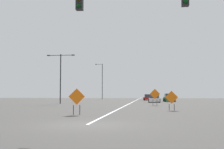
{
  "coord_description": "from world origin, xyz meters",
  "views": [
    {
      "loc": [
        3.03,
        -13.99,
        1.51
      ],
      "look_at": [
        -0.78,
        15.58,
        3.48
      ],
      "focal_mm": 46.6,
      "sensor_mm": 36.0,
      "label": 1
    }
  ],
  "objects_px": {
    "traffic_signal_assembly": "(183,8)",
    "construction_sign_left_lane": "(172,98)",
    "car_white_near": "(154,99)",
    "car_red_far": "(148,97)",
    "street_lamp_mid_right": "(102,80)",
    "car_green_distant": "(169,98)",
    "street_lamp_mid_left": "(61,74)",
    "construction_sign_median_far": "(77,98)",
    "construction_sign_right_lane": "(155,95)"
  },
  "relations": [
    {
      "from": "construction_sign_median_far",
      "to": "car_white_near",
      "type": "bearing_deg",
      "value": 79.03
    },
    {
      "from": "street_lamp_mid_left",
      "to": "construction_sign_median_far",
      "type": "height_order",
      "value": "street_lamp_mid_left"
    },
    {
      "from": "street_lamp_mid_right",
      "to": "car_green_distant",
      "type": "bearing_deg",
      "value": -54.54
    },
    {
      "from": "construction_sign_left_lane",
      "to": "car_red_far",
      "type": "relative_size",
      "value": 0.39
    },
    {
      "from": "street_lamp_mid_left",
      "to": "construction_sign_right_lane",
      "type": "distance_m",
      "value": 15.01
    },
    {
      "from": "construction_sign_median_far",
      "to": "construction_sign_right_lane",
      "type": "bearing_deg",
      "value": 71.59
    },
    {
      "from": "traffic_signal_assembly",
      "to": "construction_sign_median_far",
      "type": "xyz_separation_m",
      "value": [
        -6.87,
        6.58,
        -4.42
      ]
    },
    {
      "from": "street_lamp_mid_right",
      "to": "street_lamp_mid_left",
      "type": "distance_m",
      "value": 37.27
    },
    {
      "from": "traffic_signal_assembly",
      "to": "construction_sign_right_lane",
      "type": "relative_size",
      "value": 7.27
    },
    {
      "from": "street_lamp_mid_right",
      "to": "construction_sign_left_lane",
      "type": "relative_size",
      "value": 5.57
    },
    {
      "from": "construction_sign_right_lane",
      "to": "car_red_far",
      "type": "xyz_separation_m",
      "value": [
        -1.0,
        29.12,
        -0.74
      ]
    },
    {
      "from": "street_lamp_mid_left",
      "to": "car_red_far",
      "type": "height_order",
      "value": "street_lamp_mid_left"
    },
    {
      "from": "street_lamp_mid_left",
      "to": "car_red_far",
      "type": "xyz_separation_m",
      "value": [
        13.06,
        24.94,
        -3.91
      ]
    },
    {
      "from": "traffic_signal_assembly",
      "to": "construction_sign_median_far",
      "type": "distance_m",
      "value": 10.49
    },
    {
      "from": "car_green_distant",
      "to": "car_white_near",
      "type": "bearing_deg",
      "value": -123.43
    },
    {
      "from": "street_lamp_mid_left",
      "to": "construction_sign_right_lane",
      "type": "height_order",
      "value": "street_lamp_mid_left"
    },
    {
      "from": "construction_sign_median_far",
      "to": "car_white_near",
      "type": "relative_size",
      "value": 0.44
    },
    {
      "from": "traffic_signal_assembly",
      "to": "construction_sign_left_lane",
      "type": "xyz_separation_m",
      "value": [
        0.35,
        12.93,
        -4.52
      ]
    },
    {
      "from": "traffic_signal_assembly",
      "to": "construction_sign_right_lane",
      "type": "height_order",
      "value": "traffic_signal_assembly"
    },
    {
      "from": "street_lamp_mid_right",
      "to": "construction_sign_left_lane",
      "type": "height_order",
      "value": "street_lamp_mid_right"
    },
    {
      "from": "construction_sign_left_lane",
      "to": "car_green_distant",
      "type": "xyz_separation_m",
      "value": [
        1.7,
        29.23,
        -0.38
      ]
    },
    {
      "from": "construction_sign_right_lane",
      "to": "street_lamp_mid_left",
      "type": "bearing_deg",
      "value": 163.43
    },
    {
      "from": "construction_sign_median_far",
      "to": "car_red_far",
      "type": "xyz_separation_m",
      "value": [
        4.92,
        46.93,
        -0.57
      ]
    },
    {
      "from": "construction_sign_median_far",
      "to": "car_green_distant",
      "type": "height_order",
      "value": "construction_sign_median_far"
    },
    {
      "from": "street_lamp_mid_left",
      "to": "car_green_distant",
      "type": "xyz_separation_m",
      "value": [
        17.06,
        13.59,
        -3.82
      ]
    },
    {
      "from": "traffic_signal_assembly",
      "to": "car_red_far",
      "type": "relative_size",
      "value": 3.45
    },
    {
      "from": "construction_sign_right_lane",
      "to": "construction_sign_median_far",
      "type": "bearing_deg",
      "value": -108.41
    },
    {
      "from": "car_green_distant",
      "to": "construction_sign_left_lane",
      "type": "bearing_deg",
      "value": -93.33
    },
    {
      "from": "street_lamp_mid_right",
      "to": "car_white_near",
      "type": "distance_m",
      "value": 31.68
    },
    {
      "from": "traffic_signal_assembly",
      "to": "car_red_far",
      "type": "xyz_separation_m",
      "value": [
        -1.94,
        53.51,
        -4.98
      ]
    },
    {
      "from": "street_lamp_mid_right",
      "to": "construction_sign_right_lane",
      "type": "distance_m",
      "value": 43.89
    },
    {
      "from": "traffic_signal_assembly",
      "to": "car_green_distant",
      "type": "distance_m",
      "value": 42.5
    },
    {
      "from": "street_lamp_mid_left",
      "to": "construction_sign_left_lane",
      "type": "distance_m",
      "value": 22.19
    },
    {
      "from": "traffic_signal_assembly",
      "to": "car_red_far",
      "type": "bearing_deg",
      "value": 92.08
    },
    {
      "from": "construction_sign_left_lane",
      "to": "car_red_far",
      "type": "bearing_deg",
      "value": 93.23
    },
    {
      "from": "construction_sign_median_far",
      "to": "construction_sign_right_lane",
      "type": "height_order",
      "value": "construction_sign_right_lane"
    },
    {
      "from": "street_lamp_mid_left",
      "to": "car_white_near",
      "type": "xyz_separation_m",
      "value": [
        14.19,
        9.24,
        -3.93
      ]
    },
    {
      "from": "construction_sign_left_lane",
      "to": "construction_sign_right_lane",
      "type": "xyz_separation_m",
      "value": [
        -1.29,
        11.46,
        0.27
      ]
    },
    {
      "from": "street_lamp_mid_left",
      "to": "construction_sign_right_lane",
      "type": "bearing_deg",
      "value": -16.57
    },
    {
      "from": "street_lamp_mid_left",
      "to": "street_lamp_mid_right",
      "type": "bearing_deg",
      "value": 89.7
    },
    {
      "from": "street_lamp_mid_right",
      "to": "construction_sign_median_far",
      "type": "xyz_separation_m",
      "value": [
        7.94,
        -59.26,
        -4.19
      ]
    },
    {
      "from": "street_lamp_mid_left",
      "to": "car_white_near",
      "type": "height_order",
      "value": "street_lamp_mid_left"
    },
    {
      "from": "construction_sign_left_lane",
      "to": "car_white_near",
      "type": "height_order",
      "value": "construction_sign_left_lane"
    },
    {
      "from": "street_lamp_mid_left",
      "to": "car_green_distant",
      "type": "height_order",
      "value": "street_lamp_mid_left"
    },
    {
      "from": "street_lamp_mid_right",
      "to": "car_white_near",
      "type": "relative_size",
      "value": 2.27
    },
    {
      "from": "traffic_signal_assembly",
      "to": "construction_sign_left_lane",
      "type": "relative_size",
      "value": 8.83
    },
    {
      "from": "construction_sign_right_lane",
      "to": "car_white_near",
      "type": "bearing_deg",
      "value": 89.46
    },
    {
      "from": "traffic_signal_assembly",
      "to": "construction_sign_right_lane",
      "type": "xyz_separation_m",
      "value": [
        -0.94,
        24.39,
        -4.24
      ]
    },
    {
      "from": "construction_sign_left_lane",
      "to": "car_white_near",
      "type": "relative_size",
      "value": 0.41
    },
    {
      "from": "car_red_far",
      "to": "construction_sign_left_lane",
      "type": "bearing_deg",
      "value": -86.77
    }
  ]
}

